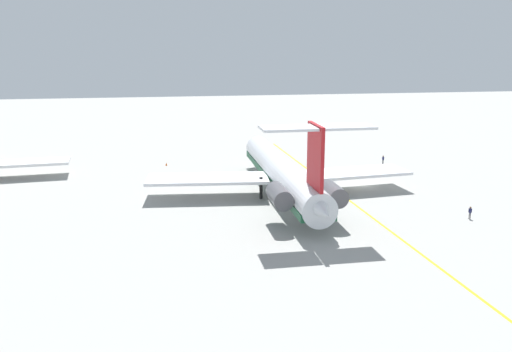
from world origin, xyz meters
TOP-DOWN VIEW (x-y plane):
  - ground at (0.00, 0.00)m, footprint 309.04×309.04m
  - main_jetliner at (-4.20, 13.93)m, footprint 46.41×41.34m
  - ground_crew_near_nose at (15.15, -9.67)m, footprint 0.40×0.28m
  - ground_crew_near_tail at (-18.42, -8.28)m, footprint 0.27×0.38m
  - safety_cone_nose at (20.64, 1.65)m, footprint 0.40×0.40m
  - safety_cone_wingtip at (20.94, 31.22)m, footprint 0.40×0.40m
  - taxiway_centreline at (-2.90, 4.85)m, footprint 85.94×4.15m

SIDE VIEW (x-z plane):
  - ground at x=0.00m, z-range 0.00..0.00m
  - taxiway_centreline at x=-2.90m, z-range 0.00..0.01m
  - safety_cone_nose at x=20.64m, z-range 0.00..0.55m
  - safety_cone_wingtip at x=20.94m, z-range 0.00..0.55m
  - ground_crew_near_tail at x=-18.42m, z-range 0.23..1.94m
  - ground_crew_near_nose at x=15.15m, z-range 0.23..1.99m
  - main_jetliner at x=-4.20m, z-range -3.08..10.47m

